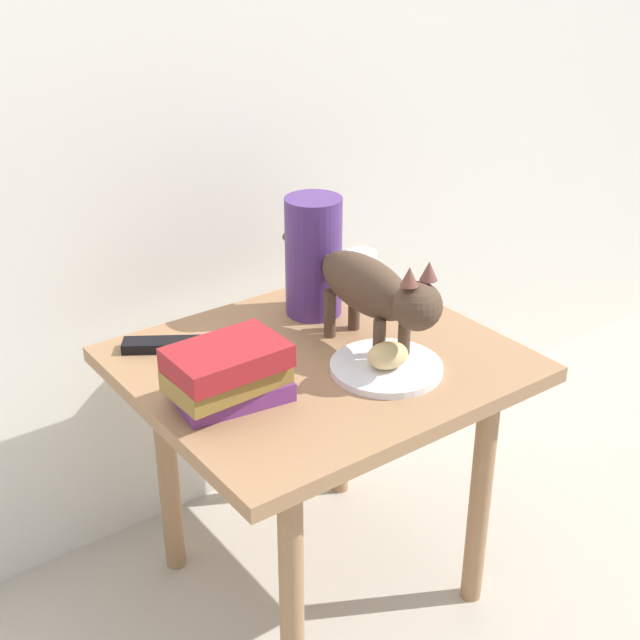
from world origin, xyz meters
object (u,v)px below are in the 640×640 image
cat (375,290)px  book_stack (228,374)px  tv_remote (161,345)px  side_table (320,393)px  candle_jar (361,272)px  plate (386,367)px  bread_roll (388,355)px  green_vase (314,257)px

cat → book_stack: size_ratio=2.18×
cat → tv_remote: 0.43m
side_table → candle_jar: 0.36m
plate → bread_roll: bearing=-121.8°
side_table → book_stack: book_stack is taller
bread_roll → book_stack: 0.30m
side_table → cat: bearing=-25.7°
side_table → bread_roll: (0.06, -0.13, 0.12)m
side_table → green_vase: 0.29m
cat → tv_remote: bearing=142.0°
green_vase → tv_remote: size_ratio=1.69×
side_table → book_stack: 0.27m
green_vase → candle_jar: size_ratio=2.98×
cat → book_stack: bearing=178.8°
candle_jar → tv_remote: (-0.50, -0.00, -0.03)m
side_table → green_vase: bearing=57.5°
side_table → plate: size_ratio=3.33×
plate → candle_jar: (0.20, 0.33, 0.03)m
side_table → tv_remote: 0.32m
side_table → cat: (0.09, -0.05, 0.21)m
book_stack → candle_jar: (0.50, 0.25, -0.02)m
book_stack → green_vase: bearing=32.0°
green_vase → tv_remote: green_vase is taller
candle_jar → tv_remote: candle_jar is taller
plate → book_stack: bearing=165.4°
green_vase → tv_remote: bearing=173.4°
side_table → bread_roll: bearing=-63.4°
cat → tv_remote: cat is taller
plate → candle_jar: candle_jar is taller
bread_roll → tv_remote: (-0.29, 0.33, -0.03)m
candle_jar → green_vase: bearing=-165.7°
plate → book_stack: size_ratio=0.96×
book_stack → tv_remote: bearing=91.3°
bread_roll → candle_jar: candle_jar is taller
side_table → candle_jar: candle_jar is taller
side_table → plate: plate is taller
book_stack → tv_remote: (-0.01, 0.25, -0.05)m
cat → plate: bearing=-110.6°
bread_roll → cat: 0.13m
candle_jar → tv_remote: bearing=-179.8°
bread_roll → book_stack: book_stack is taller
book_stack → cat: bearing=-1.2°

